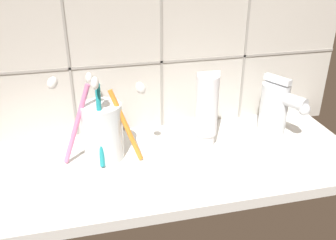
{
  "coord_description": "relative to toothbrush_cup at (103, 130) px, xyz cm",
  "views": [
    {
      "loc": [
        -14.06,
        -58.73,
        40.47
      ],
      "look_at": [
        0.26,
        1.58,
        9.63
      ],
      "focal_mm": 40.0,
      "sensor_mm": 36.0,
      "label": 1
    }
  ],
  "objects": [
    {
      "name": "sink_counter",
      "position": [
        11.73,
        -3.92,
        -6.87
      ],
      "size": [
        74.0,
        29.43,
        2.0
      ],
      "primitive_type": "cube",
      "color": "silver",
      "rests_on": "ground"
    },
    {
      "name": "sink_faucet",
      "position": [
        36.35,
        1.68,
        0.12
      ],
      "size": [
        7.22,
        10.44,
        12.5
      ],
      "rotation": [
        0.0,
        0.0,
        -1.11
      ],
      "color": "silver",
      "rests_on": "sink_counter"
    },
    {
      "name": "tile_wall_backsplash",
      "position": [
        11.73,
        11.04,
        14.26
      ],
      "size": [
        84.0,
        1.72,
        44.25
      ],
      "color": "#B7B2A8",
      "rests_on": "ground"
    },
    {
      "name": "toothbrush_cup",
      "position": [
        0.0,
        0.0,
        0.0
      ],
      "size": [
        17.14,
        13.18,
        17.81
      ],
      "color": "silver",
      "rests_on": "sink_counter"
    },
    {
      "name": "toothpaste_tube",
      "position": [
        20.32,
        0.04,
        1.9
      ],
      "size": [
        4.59,
        4.37,
        15.64
      ],
      "color": "white",
      "rests_on": "sink_counter"
    }
  ]
}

